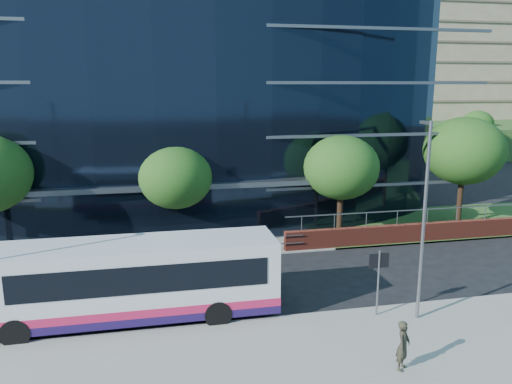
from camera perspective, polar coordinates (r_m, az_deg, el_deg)
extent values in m
plane|color=black|center=(21.89, 0.68, -13.48)|extent=(200.00, 200.00, 0.00)
cube|color=gray|center=(17.61, 4.50, -20.11)|extent=(80.00, 8.00, 0.15)
cube|color=gray|center=(20.98, 1.30, -14.43)|extent=(80.00, 0.25, 0.16)
cube|color=gold|center=(21.19, 1.17, -14.38)|extent=(80.00, 0.08, 0.01)
cube|color=gold|center=(21.32, 1.08, -14.20)|extent=(80.00, 0.08, 0.01)
cube|color=gray|center=(31.72, -14.52, -5.53)|extent=(50.00, 8.00, 0.10)
cube|color=black|center=(43.28, -11.75, 9.94)|extent=(38.00, 16.00, 16.00)
cube|color=#595E66|center=(29.32, -11.10, 0.56)|extent=(22.00, 1.20, 0.30)
cube|color=slate|center=(27.80, -19.08, -6.18)|extent=(24.00, 0.05, 0.05)
cube|color=slate|center=(27.94, -19.02, -7.05)|extent=(24.00, 0.05, 0.05)
cylinder|color=slate|center=(27.96, -19.01, -7.15)|extent=(0.04, 0.04, 1.10)
cube|color=#2D511E|center=(83.91, 13.76, 6.67)|extent=(60.00, 42.00, 4.00)
cube|color=gray|center=(85.72, 13.68, 16.83)|extent=(50.00, 12.00, 26.00)
cylinder|color=slate|center=(21.28, 13.77, -10.06)|extent=(0.08, 0.08, 2.80)
cube|color=black|center=(20.96, 13.88, -7.63)|extent=(0.85, 0.06, 0.60)
cylinder|color=black|center=(29.88, -9.01, -3.62)|extent=(0.36, 0.36, 2.86)
ellipsoid|color=#174814|center=(29.26, -9.19, 1.66)|extent=(4.29, 4.29, 3.65)
cylinder|color=black|center=(31.47, 9.55, -2.63)|extent=(0.36, 0.36, 3.08)
ellipsoid|color=#174814|center=(30.85, 9.74, 2.79)|extent=(4.62, 4.62, 3.93)
cylinder|color=black|center=(36.47, 22.25, -0.98)|extent=(0.36, 0.36, 3.52)
ellipsoid|color=#174814|center=(35.90, 22.68, 4.37)|extent=(5.28, 5.28, 4.49)
cylinder|color=black|center=(66.17, 13.46, 4.91)|extent=(0.36, 0.36, 3.08)
ellipsoid|color=#174814|center=(65.88, 13.59, 7.51)|extent=(4.62, 4.62, 3.93)
cylinder|color=black|center=(76.06, 23.80, 5.03)|extent=(0.36, 0.36, 2.86)
ellipsoid|color=#174814|center=(75.82, 23.98, 7.12)|extent=(4.29, 4.29, 3.65)
cylinder|color=slate|center=(20.65, 18.61, -3.42)|extent=(0.14, 0.14, 8.00)
cube|color=slate|center=(20.31, 18.85, 7.50)|extent=(0.15, 0.70, 0.12)
cube|color=silver|center=(21.01, -14.61, -9.53)|extent=(12.14, 2.79, 2.92)
cube|color=#1F1044|center=(21.51, -14.42, -12.74)|extent=(12.16, 2.84, 0.33)
cube|color=#BF1B48|center=(21.38, -14.47, -11.93)|extent=(12.16, 2.84, 0.33)
cube|color=black|center=(20.84, -12.84, -8.40)|extent=(9.71, 2.84, 1.10)
cylinder|color=black|center=(20.99, -25.79, -14.27)|extent=(1.10, 0.33, 1.10)
cylinder|color=black|center=(20.47, -4.37, -13.71)|extent=(1.10, 0.33, 1.10)
imported|color=#2D2C20|center=(17.97, 16.47, -16.47)|extent=(0.73, 0.73, 1.71)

